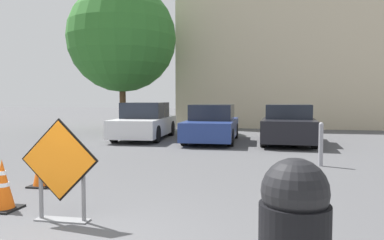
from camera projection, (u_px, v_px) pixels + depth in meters
name	position (u px, v px, depth m)	size (l,w,h in m)	color
ground_plane	(198.00, 144.00, 13.66)	(96.00, 96.00, 0.00)	#4C4C4F
road_closed_sign	(60.00, 168.00, 5.00)	(1.11, 0.20, 1.40)	black
traffic_cone_nearest	(2.00, 185.00, 5.57)	(0.45, 0.45, 0.76)	black
traffic_cone_second	(41.00, 167.00, 7.04)	(0.41, 0.41, 0.74)	black
parked_car_nearest	(145.00, 122.00, 15.44)	(2.01, 4.57, 1.49)	silver
parked_car_second	(212.00, 125.00, 14.40)	(1.88, 4.30, 1.43)	navy
parked_car_third	(288.00, 125.00, 13.81)	(2.03, 4.23, 1.44)	black
trash_bin	(294.00, 227.00, 2.87)	(0.55, 0.55, 1.07)	black
bollard_nearest	(321.00, 143.00, 9.18)	(0.12, 0.12, 1.08)	gray
building_facade_backdrop	(284.00, 61.00, 22.49)	(12.28, 5.00, 7.86)	beige
street_tree_behind_lot	(122.00, 38.00, 19.10)	(5.52, 5.52, 7.52)	#513823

